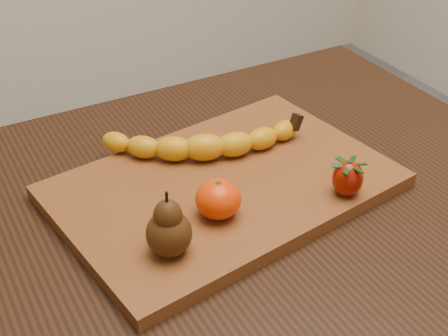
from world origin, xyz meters
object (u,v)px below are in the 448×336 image
table (208,258)px  pear (168,223)px  mandarin (218,199)px  cutting_board (224,186)px

table → pear: (-0.09, -0.08, 0.16)m
table → mandarin: 0.15m
table → cutting_board: 0.11m
cutting_board → pear: (-0.13, -0.10, 0.05)m
table → cutting_board: bearing=23.7°
table → mandarin: (-0.01, -0.05, 0.14)m
table → pear: pear is taller
cutting_board → mandarin: mandarin is taller
mandarin → cutting_board: bearing=55.6°
table → cutting_board: (0.03, 0.01, 0.11)m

